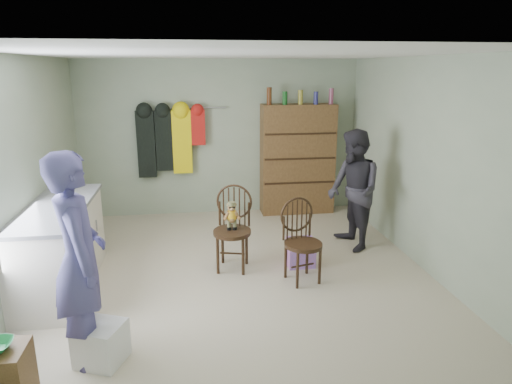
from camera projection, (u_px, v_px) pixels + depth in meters
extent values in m
plane|color=beige|center=(238.00, 275.00, 5.39)|extent=(5.00, 5.00, 0.00)
plane|color=#A1AE92|center=(220.00, 138.00, 7.44)|extent=(4.50, 0.00, 4.50)
plane|color=#A1AE92|center=(21.00, 178.00, 4.74)|extent=(0.00, 5.00, 5.00)
plane|color=#A1AE92|center=(426.00, 165.00, 5.37)|extent=(0.00, 5.00, 5.00)
plane|color=white|center=(235.00, 54.00, 4.73)|extent=(5.00, 5.00, 0.00)
cube|color=silver|center=(60.00, 248.00, 5.00)|extent=(0.60, 1.80, 0.90)
cube|color=slate|center=(55.00, 207.00, 4.87)|extent=(0.64, 1.86, 0.04)
cylinder|color=#99999E|center=(80.00, 255.00, 4.59)|extent=(0.02, 0.02, 0.14)
cylinder|color=#99999E|center=(97.00, 226.00, 5.45)|extent=(0.02, 0.02, 0.14)
cube|color=white|center=(101.00, 343.00, 3.76)|extent=(0.46, 0.45, 0.34)
cylinder|color=#392414|center=(232.00, 232.00, 5.42)|extent=(0.55, 0.55, 0.05)
cylinder|color=#392414|center=(218.00, 256.00, 5.36)|extent=(0.04, 0.04, 0.45)
cylinder|color=#392414|center=(243.00, 257.00, 5.33)|extent=(0.04, 0.04, 0.45)
cylinder|color=#392414|center=(223.00, 246.00, 5.66)|extent=(0.04, 0.04, 0.45)
cylinder|color=#392414|center=(247.00, 247.00, 5.63)|extent=(0.04, 0.04, 0.45)
torus|color=#392414|center=(234.00, 202.00, 5.51)|extent=(0.43, 0.14, 0.44)
cylinder|color=#392414|center=(220.00, 213.00, 5.56)|extent=(0.03, 0.03, 0.30)
cylinder|color=#392414|center=(249.00, 214.00, 5.52)|extent=(0.03, 0.03, 0.30)
cylinder|color=gold|center=(232.00, 215.00, 5.39)|extent=(0.11, 0.11, 0.10)
cylinder|color=#475128|center=(232.00, 223.00, 5.42)|extent=(0.07, 0.07, 0.16)
sphere|color=#9E7042|center=(232.00, 207.00, 5.36)|extent=(0.10, 0.10, 0.10)
cylinder|color=#475128|center=(232.00, 203.00, 5.35)|extent=(0.09, 0.09, 0.03)
cube|color=black|center=(232.00, 208.00, 5.32)|extent=(0.07, 0.01, 0.02)
cylinder|color=#392414|center=(303.00, 244.00, 5.12)|extent=(0.52, 0.52, 0.04)
cylinder|color=#392414|center=(297.00, 271.00, 5.00)|extent=(0.03, 0.03, 0.42)
cylinder|color=#392414|center=(320.00, 266.00, 5.11)|extent=(0.03, 0.03, 0.42)
cylinder|color=#392414|center=(286.00, 261.00, 5.26)|extent=(0.03, 0.03, 0.42)
cylinder|color=#392414|center=(307.00, 257.00, 5.37)|extent=(0.03, 0.03, 0.42)
torus|color=#392414|center=(297.00, 214.00, 5.19)|extent=(0.41, 0.13, 0.41)
cylinder|color=#392414|center=(284.00, 228.00, 5.16)|extent=(0.03, 0.03, 0.28)
cylinder|color=#392414|center=(310.00, 225.00, 5.28)|extent=(0.03, 0.03, 0.28)
cube|color=#E572C8|center=(301.00, 252.00, 5.59)|extent=(0.33, 0.26, 0.35)
imported|color=#504B89|center=(79.00, 260.00, 3.63)|extent=(0.60, 0.74, 1.77)
imported|color=#2D2B33|center=(354.00, 190.00, 6.00)|extent=(0.69, 0.84, 1.60)
cube|color=brown|center=(297.00, 159.00, 7.52)|extent=(1.20, 0.38, 1.80)
cube|color=#392414|center=(300.00, 183.00, 7.43)|extent=(1.16, 0.02, 0.03)
cube|color=#392414|center=(300.00, 159.00, 7.33)|extent=(1.16, 0.02, 0.03)
cube|color=#392414|center=(301.00, 134.00, 7.22)|extent=(1.16, 0.02, 0.03)
cylinder|color=#592D14|center=(269.00, 96.00, 7.08)|extent=(0.08, 0.08, 0.27)
cylinder|color=#19591E|center=(285.00, 98.00, 7.13)|extent=(0.08, 0.08, 0.21)
cylinder|color=#A59933|center=(300.00, 97.00, 7.16)|extent=(0.07, 0.07, 0.22)
cylinder|color=navy|center=(316.00, 98.00, 7.20)|extent=(0.07, 0.07, 0.20)
cylinder|color=#8C3F59|center=(331.00, 96.00, 7.23)|extent=(0.07, 0.07, 0.25)
cylinder|color=#99999E|center=(195.00, 108.00, 7.20)|extent=(1.00, 0.02, 0.02)
cube|color=black|center=(146.00, 144.00, 7.18)|extent=(0.28, 0.10, 1.05)
cube|color=black|center=(164.00, 141.00, 7.21)|extent=(0.26, 0.10, 0.95)
cube|color=yellow|center=(182.00, 142.00, 7.25)|extent=(0.30, 0.10, 1.00)
cube|color=red|center=(198.00, 128.00, 7.23)|extent=(0.22, 0.10, 0.55)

